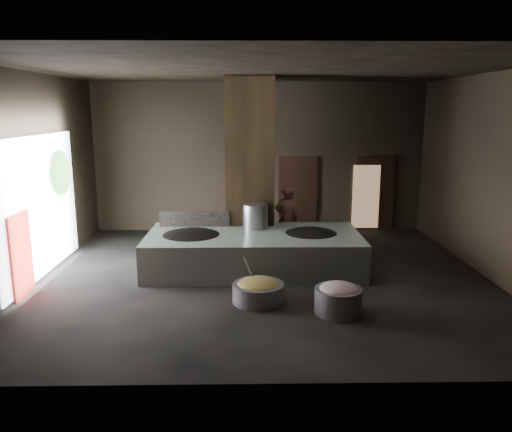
{
  "coord_description": "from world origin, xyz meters",
  "views": [
    {
      "loc": [
        -0.38,
        -10.72,
        3.7
      ],
      "look_at": [
        -0.16,
        0.7,
        1.25
      ],
      "focal_mm": 35.0,
      "sensor_mm": 36.0,
      "label": 1
    }
  ],
  "objects_px": {
    "cook": "(287,218)",
    "stock_pot": "(255,217)",
    "wok_right": "(311,237)",
    "wok_left": "(191,239)",
    "veg_basin": "(258,293)",
    "meat_basin": "(338,301)",
    "hearth_platform": "(254,251)"
  },
  "relations": [
    {
      "from": "wok_right",
      "to": "stock_pot",
      "type": "distance_m",
      "value": 1.44
    },
    {
      "from": "cook",
      "to": "meat_basin",
      "type": "xyz_separation_m",
      "value": [
        0.63,
        -4.24,
        -0.63
      ]
    },
    {
      "from": "wok_left",
      "to": "cook",
      "type": "distance_m",
      "value": 2.87
    },
    {
      "from": "wok_left",
      "to": "meat_basin",
      "type": "bearing_deg",
      "value": -40.99
    },
    {
      "from": "veg_basin",
      "to": "wok_left",
      "type": "bearing_deg",
      "value": 126.96
    },
    {
      "from": "wok_left",
      "to": "veg_basin",
      "type": "distance_m",
      "value": 2.58
    },
    {
      "from": "stock_pot",
      "to": "cook",
      "type": "relative_size",
      "value": 0.37
    },
    {
      "from": "stock_pot",
      "to": "meat_basin",
      "type": "xyz_separation_m",
      "value": [
        1.48,
        -3.19,
        -0.89
      ]
    },
    {
      "from": "stock_pot",
      "to": "cook",
      "type": "xyz_separation_m",
      "value": [
        0.85,
        1.05,
        -0.26
      ]
    },
    {
      "from": "wok_right",
      "to": "meat_basin",
      "type": "relative_size",
      "value": 1.66
    },
    {
      "from": "stock_pot",
      "to": "wok_right",
      "type": "bearing_deg",
      "value": -21.04
    },
    {
      "from": "wok_left",
      "to": "meat_basin",
      "type": "height_order",
      "value": "wok_left"
    },
    {
      "from": "hearth_platform",
      "to": "wok_left",
      "type": "bearing_deg",
      "value": -177.69
    },
    {
      "from": "hearth_platform",
      "to": "wok_right",
      "type": "bearing_deg",
      "value": 2.45
    },
    {
      "from": "cook",
      "to": "hearth_platform",
      "type": "bearing_deg",
      "value": 58.29
    },
    {
      "from": "wok_left",
      "to": "wok_right",
      "type": "xyz_separation_m",
      "value": [
        2.8,
        0.1,
        0.0
      ]
    },
    {
      "from": "stock_pot",
      "to": "cook",
      "type": "height_order",
      "value": "cook"
    },
    {
      "from": "hearth_platform",
      "to": "stock_pot",
      "type": "xyz_separation_m",
      "value": [
        0.05,
        0.55,
        0.7
      ]
    },
    {
      "from": "hearth_platform",
      "to": "meat_basin",
      "type": "relative_size",
      "value": 5.66
    },
    {
      "from": "cook",
      "to": "wok_right",
      "type": "bearing_deg",
      "value": 103.83
    },
    {
      "from": "hearth_platform",
      "to": "veg_basin",
      "type": "bearing_deg",
      "value": -87.93
    },
    {
      "from": "veg_basin",
      "to": "meat_basin",
      "type": "bearing_deg",
      "value": -21.5
    },
    {
      "from": "veg_basin",
      "to": "meat_basin",
      "type": "height_order",
      "value": "meat_basin"
    },
    {
      "from": "cook",
      "to": "stock_pot",
      "type": "bearing_deg",
      "value": 48.67
    },
    {
      "from": "veg_basin",
      "to": "meat_basin",
      "type": "distance_m",
      "value": 1.57
    },
    {
      "from": "veg_basin",
      "to": "cook",
      "type": "bearing_deg",
      "value": 77.13
    },
    {
      "from": "wok_left",
      "to": "wok_right",
      "type": "bearing_deg",
      "value": 2.05
    },
    {
      "from": "wok_right",
      "to": "veg_basin",
      "type": "xyz_separation_m",
      "value": [
        -1.29,
        -2.11,
        -0.56
      ]
    },
    {
      "from": "wok_left",
      "to": "cook",
      "type": "height_order",
      "value": "cook"
    },
    {
      "from": "hearth_platform",
      "to": "cook",
      "type": "distance_m",
      "value": 1.89
    },
    {
      "from": "wok_left",
      "to": "hearth_platform",
      "type": "bearing_deg",
      "value": 1.97
    },
    {
      "from": "stock_pot",
      "to": "wok_left",
      "type": "bearing_deg",
      "value": -158.2
    }
  ]
}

